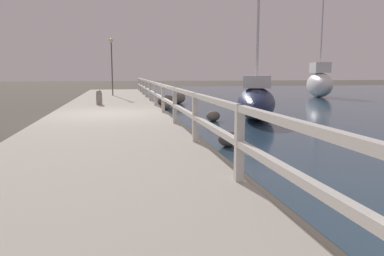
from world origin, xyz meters
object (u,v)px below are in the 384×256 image
(mooring_bollard, at_px, (99,97))
(sailboat_navy, at_px, (256,100))
(dock_lamp, at_px, (112,54))
(sailboat_white, at_px, (319,83))

(mooring_bollard, height_order, sailboat_navy, sailboat_navy)
(sailboat_navy, bearing_deg, dock_lamp, 136.59)
(dock_lamp, relative_size, sailboat_navy, 0.41)
(mooring_bollard, relative_size, dock_lamp, 0.18)
(dock_lamp, height_order, sailboat_white, sailboat_white)
(sailboat_white, bearing_deg, sailboat_navy, -114.63)
(sailboat_white, bearing_deg, dock_lamp, -165.78)
(mooring_bollard, height_order, sailboat_white, sailboat_white)
(sailboat_white, height_order, sailboat_navy, sailboat_navy)
(dock_lamp, xyz_separation_m, sailboat_white, (13.09, 0.01, -1.70))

